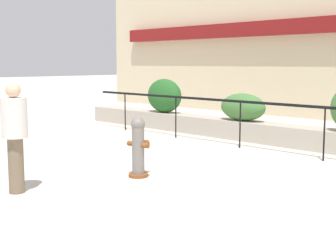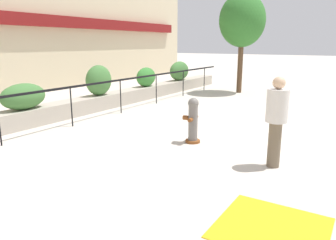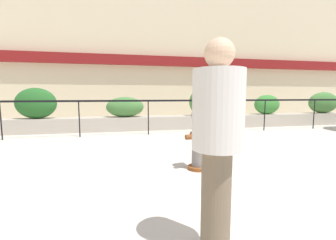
% 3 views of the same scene
% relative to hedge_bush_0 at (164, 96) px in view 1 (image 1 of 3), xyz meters
% --- Properties ---
extents(ground_plane, '(120.00, 120.00, 0.00)m').
position_rel_hedge_bush_0_xyz_m(ground_plane, '(5.84, -6.00, -1.02)').
color(ground_plane, beige).
extents(fence_railing_segment, '(15.00, 0.05, 1.15)m').
position_rel_hedge_bush_0_xyz_m(fence_railing_segment, '(5.84, -1.10, -0.01)').
color(fence_railing_segment, black).
rests_on(fence_railing_segment, ground).
extents(hedge_bush_0, '(1.32, 0.69, 1.05)m').
position_rel_hedge_bush_0_xyz_m(hedge_bush_0, '(0.00, 0.00, 0.00)').
color(hedge_bush_0, '#235B23').
rests_on(hedge_bush_0, planter_wall_low).
extents(hedge_bush_1, '(1.36, 0.69, 0.73)m').
position_rel_hedge_bush_0_xyz_m(hedge_bush_1, '(2.98, 0.00, -0.16)').
color(hedge_bush_1, '#427538').
rests_on(hedge_bush_1, planter_wall_low).
extents(fire_hydrant, '(0.48, 0.45, 1.08)m').
position_rel_hedge_bush_0_xyz_m(fire_hydrant, '(4.14, -4.74, -0.47)').
color(fire_hydrant, brown).
rests_on(fire_hydrant, ground).
extents(pedestrian, '(0.44, 0.44, 1.73)m').
position_rel_hedge_bush_0_xyz_m(pedestrian, '(3.57, -6.79, -0.04)').
color(pedestrian, brown).
rests_on(pedestrian, ground).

